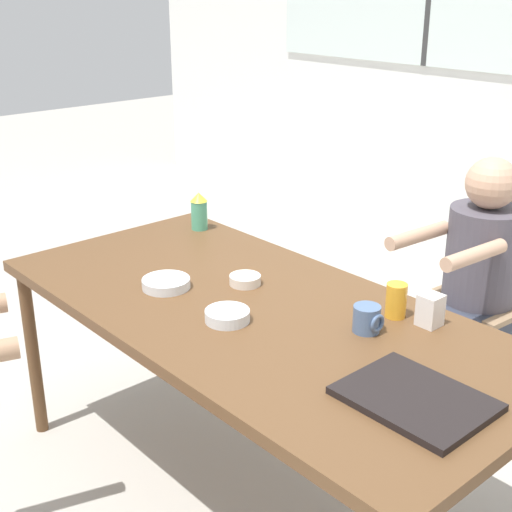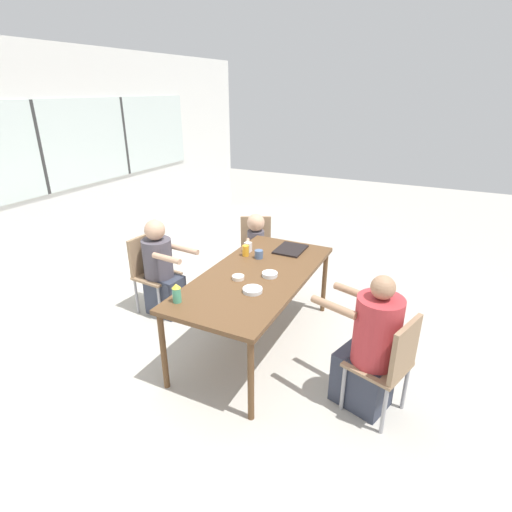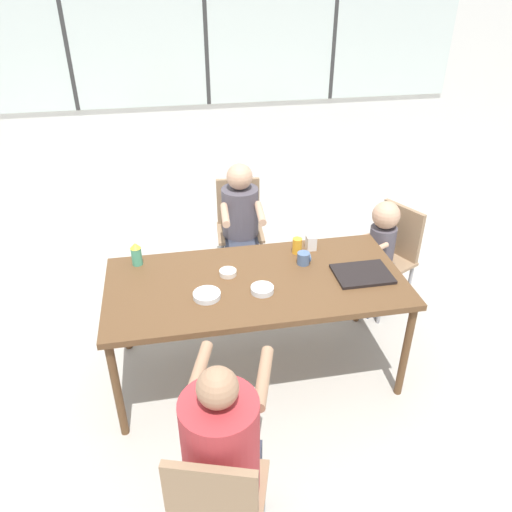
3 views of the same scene
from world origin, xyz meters
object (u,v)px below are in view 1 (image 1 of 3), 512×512
Objects in this scene: juice_glass at (396,300)px; bowl_fruit at (166,283)px; chair_for_woman_green_shirt at (497,277)px; bowl_white_shallow at (227,316)px; bowl_cereal at (245,280)px; coffee_mug at (367,319)px; sippy_cup at (199,211)px; milk_carton_small at (430,310)px; person_woman_green_shirt at (473,292)px.

bowl_fruit is at bearing -148.20° from juice_glass.
juice_glass is (0.24, -1.07, 0.30)m from chair_for_woman_green_shirt.
bowl_fruit is (-0.34, 0.00, -0.00)m from bowl_white_shallow.
bowl_cereal is at bearing 82.28° from chair_for_woman_green_shirt.
bowl_white_shallow is (-0.33, -0.42, -0.04)m from juice_glass.
coffee_mug reaches higher than bowl_cereal.
bowl_fruit is (-0.16, -0.22, 0.00)m from bowl_cereal.
coffee_mug is 0.52m from bowl_cereal.
coffee_mug is 0.55× the size of sippy_cup.
coffee_mug is at bearing -119.55° from milk_carton_small.
sippy_cup is (-1.09, 0.20, 0.04)m from coffee_mug.
juice_glass is (-0.01, 0.15, 0.01)m from coffee_mug.
chair_for_woman_green_shirt reaches higher than bowl_cereal.
milk_carton_small is (0.11, 0.03, -0.00)m from juice_glass.
chair_for_woman_green_shirt is 1.31m from bowl_cereal.
sippy_cup is 0.63m from bowl_cereal.
person_woman_green_shirt is 1.35m from bowl_white_shallow.
chair_for_woman_green_shirt is at bearing 86.66° from bowl_white_shallow.
juice_glass reaches higher than coffee_mug.
sippy_cup is 1.15× the size of bowl_white_shallow.
juice_glass is 1.09× the size of milk_carton_small.
coffee_mug is 0.15m from juice_glass.
bowl_cereal is at bearing 54.64° from bowl_fruit.
person_woman_green_shirt is 1.24m from sippy_cup.
sippy_cup is 1.58× the size of milk_carton_small.
juice_glass is at bearing 31.80° from bowl_fruit.
juice_glass is 0.67× the size of bowl_fruit.
person_woman_green_shirt is at bearing 86.78° from bowl_white_shallow.
coffee_mug is 0.54× the size of bowl_fruit.
bowl_cereal is at bearing -175.25° from coffee_mug.
person_woman_green_shirt is 0.99m from juice_glass.
sippy_cup is 0.97× the size of bowl_fruit.
bowl_cereal is at bearing 81.12° from person_woman_green_shirt.
milk_carton_small reaches higher than bowl_cereal.
sippy_cup is 0.89m from bowl_white_shallow.
bowl_fruit is at bearing 179.26° from bowl_white_shallow.
milk_carton_small is at bearing 112.88° from chair_for_woman_green_shirt.
sippy_cup is at bearing 169.78° from coffee_mug.
juice_glass reaches higher than bowl_fruit.
milk_carton_small is at bearing 29.80° from bowl_fruit.
sippy_cup is (-0.84, -1.02, 0.33)m from chair_for_woman_green_shirt.
person_woman_green_shirt is 6.46× the size of bowl_fruit.
bowl_cereal is (0.58, -0.24, -0.07)m from sippy_cup.
bowl_cereal and bowl_fruit have the same top height.
juice_glass reaches higher than milk_carton_small.
bowl_white_shallow reaches higher than bowl_fruit.
bowl_fruit is (0.42, -0.46, -0.07)m from sippy_cup.
milk_carton_small is at bearing 45.80° from bowl_white_shallow.
milk_carton_small is at bearing -0.95° from sippy_cup.
juice_glass is (1.08, -0.05, -0.03)m from sippy_cup.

